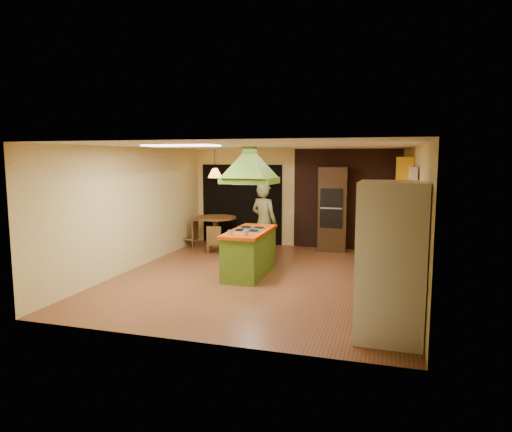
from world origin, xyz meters
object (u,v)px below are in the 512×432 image
(wall_oven, at_px, (333,209))
(canister_large, at_px, (395,221))
(man, at_px, (264,222))
(refrigerator, at_px, (391,262))
(kitchen_island, at_px, (250,252))
(dining_table, at_px, (216,226))

(wall_oven, xyz_separation_m, canister_large, (1.45, -1.78, 0.00))
(man, height_order, refrigerator, refrigerator)
(kitchen_island, relative_size, canister_large, 7.68)
(refrigerator, bearing_deg, canister_large, 90.34)
(kitchen_island, distance_m, canister_large, 2.96)
(man, xyz_separation_m, dining_table, (-1.60, 1.13, -0.31))
(wall_oven, bearing_deg, refrigerator, -79.32)
(kitchen_island, xyz_separation_m, man, (-0.05, 1.23, 0.42))
(kitchen_island, relative_size, refrigerator, 0.89)
(refrigerator, xyz_separation_m, canister_large, (0.07, 3.61, 0.04))
(kitchen_island, relative_size, wall_oven, 0.86)
(wall_oven, bearing_deg, canister_large, -54.58)
(refrigerator, bearing_deg, dining_table, 132.41)
(wall_oven, bearing_deg, kitchen_island, -117.84)
(man, distance_m, wall_oven, 2.07)
(man, xyz_separation_m, canister_large, (2.76, -0.19, 0.17))
(kitchen_island, distance_m, man, 1.30)
(kitchen_island, height_order, canister_large, canister_large)
(man, relative_size, refrigerator, 0.87)
(refrigerator, bearing_deg, man, 126.74)
(dining_table, height_order, canister_large, canister_large)
(refrigerator, xyz_separation_m, dining_table, (-4.29, 4.94, -0.44))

